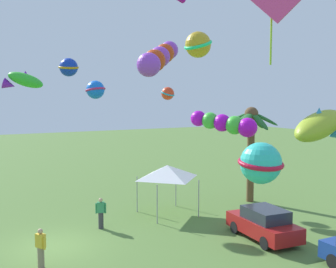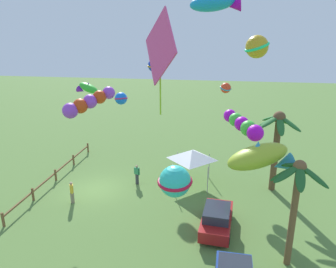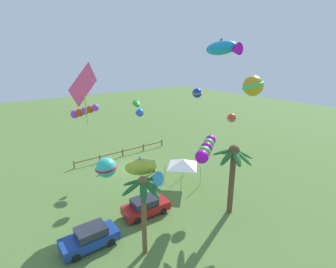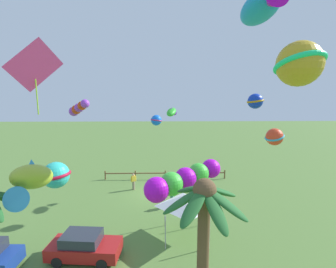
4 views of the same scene
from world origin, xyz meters
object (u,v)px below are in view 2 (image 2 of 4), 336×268
(spectator_1, at_px, (72,192))
(kite_ball_1, at_px, (175,181))
(kite_tube_3, at_px, (88,103))
(kite_diamond_8, at_px, (160,47))
(spectator_0, at_px, (137,174))
(kite_fish_9, at_px, (261,157))
(kite_tube_2, at_px, (243,125))
(palm_tree_1, at_px, (277,133))
(kite_ball_5, at_px, (121,98))
(kite_ball_4, at_px, (226,88))
(palm_tree_0, at_px, (297,188))
(festival_tent, at_px, (192,155))
(kite_fish_6, at_px, (215,3))
(parked_car_0, at_px, (217,219))
(kite_ball_0, at_px, (154,66))
(kite_ball_7, at_px, (257,47))
(kite_fish_10, at_px, (87,88))

(spectator_1, height_order, kite_ball_1, kite_ball_1)
(kite_tube_3, distance_m, kite_diamond_8, 4.89)
(spectator_0, height_order, kite_tube_3, kite_tube_3)
(kite_fish_9, bearing_deg, kite_tube_2, -176.38)
(kite_ball_1, height_order, kite_tube_2, kite_tube_2)
(palm_tree_1, xyz_separation_m, kite_fish_9, (7.36, -2.04, 0.90))
(kite_diamond_8, relative_size, kite_fish_9, 1.21)
(kite_tube_3, height_order, kite_ball_5, kite_tube_3)
(kite_ball_5, bearing_deg, kite_ball_4, 131.10)
(palm_tree_0, relative_size, festival_tent, 2.00)
(kite_tube_3, bearing_deg, kite_ball_5, -178.02)
(kite_tube_2, bearing_deg, kite_fish_6, -149.98)
(parked_car_0, xyz_separation_m, spectator_0, (-5.15, -6.25, 0.06))
(kite_ball_5, bearing_deg, parked_car_0, 60.48)
(kite_fish_6, bearing_deg, festival_tent, -18.20)
(kite_ball_0, relative_size, kite_ball_4, 1.16)
(palm_tree_1, xyz_separation_m, festival_tent, (0.10, -6.09, -2.01))
(palm_tree_1, xyz_separation_m, kite_ball_4, (-4.19, -3.75, 2.45))
(kite_ball_7, bearing_deg, kite_diamond_8, -21.88)
(kite_tube_2, bearing_deg, spectator_1, -72.15)
(kite_ball_4, bearing_deg, palm_tree_1, 41.86)
(festival_tent, height_order, kite_ball_0, kite_ball_0)
(kite_ball_4, distance_m, kite_fish_9, 11.78)
(kite_fish_6, distance_m, kite_ball_7, 4.68)
(kite_ball_4, distance_m, kite_fish_6, 6.70)
(kite_fish_6, bearing_deg, kite_diamond_8, -8.47)
(spectator_0, bearing_deg, kite_fish_6, 128.70)
(kite_tube_2, relative_size, kite_fish_6, 0.94)
(kite_diamond_8, bearing_deg, spectator_0, -157.40)
(kite_diamond_8, bearing_deg, palm_tree_0, 97.81)
(palm_tree_1, relative_size, kite_tube_3, 2.76)
(spectator_0, height_order, kite_tube_2, kite_tube_2)
(kite_tube_3, distance_m, kite_fish_10, 8.03)
(kite_fish_10, bearing_deg, palm_tree_0, 60.51)
(spectator_1, height_order, kite_fish_9, kite_fish_9)
(kite_ball_0, distance_m, kite_fish_10, 7.34)
(kite_ball_1, xyz_separation_m, kite_fish_10, (-7.48, -7.61, 3.33))
(kite_ball_1, xyz_separation_m, kite_tube_3, (-0.13, -4.43, 3.89))
(palm_tree_1, xyz_separation_m, kite_fish_6, (-3.55, -4.89, 9.03))
(spectator_0, height_order, spectator_1, same)
(kite_fish_6, bearing_deg, kite_fish_9, 14.62)
(spectator_0, bearing_deg, kite_ball_0, 178.34)
(spectator_1, relative_size, kite_diamond_8, 0.35)
(palm_tree_0, height_order, kite_tube_2, kite_tube_2)
(festival_tent, xyz_separation_m, kite_ball_0, (-5.60, -4.02, 6.09))
(kite_ball_4, height_order, kite_fish_9, kite_ball_4)
(kite_tube_3, height_order, kite_fish_9, kite_tube_3)
(palm_tree_0, bearing_deg, festival_tent, -145.37)
(palm_tree_0, relative_size, kite_ball_4, 4.44)
(kite_ball_7, distance_m, kite_diamond_8, 14.15)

